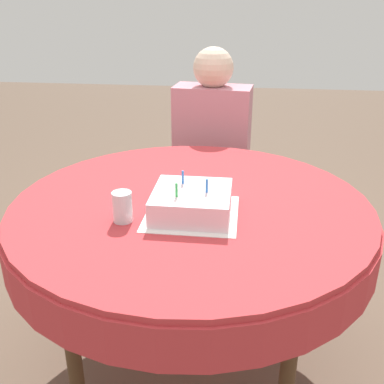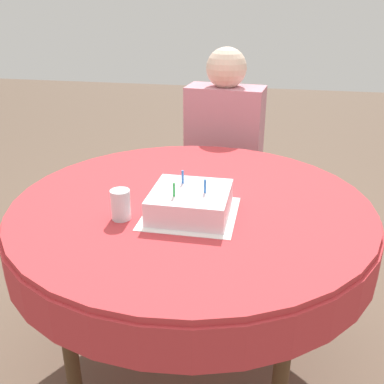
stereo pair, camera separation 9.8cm
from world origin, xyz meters
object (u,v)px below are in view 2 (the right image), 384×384
chair (226,173)px  birthday_cake (190,202)px  drinking_glass (121,205)px  person (223,139)px

chair → birthday_cake: chair is taller
drinking_glass → person: bearing=79.8°
chair → birthday_cake: bearing=-83.7°
drinking_glass → chair: bearing=80.2°
chair → birthday_cake: size_ratio=3.52×
person → birthday_cake: (0.02, -0.99, 0.09)m
person → birthday_cake: 0.99m
chair → drinking_glass: chair is taller
birthday_cake → drinking_glass: 0.22m
person → chair: bearing=90.0°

